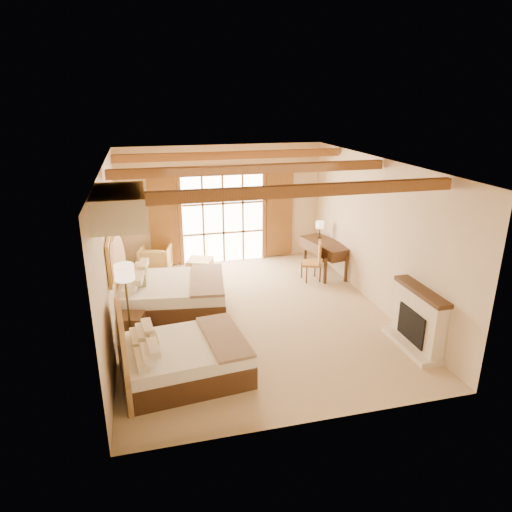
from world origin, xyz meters
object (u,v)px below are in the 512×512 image
object	(u,v)px
bed_near	(175,356)
bed_far	(163,292)
nightstand	(132,328)
armchair	(156,259)
desk	(325,256)

from	to	relation	value
bed_near	bed_far	size ratio (longest dim) A/B	0.86
bed_near	nightstand	world-z (taller)	bed_near
bed_near	nightstand	xyz separation A→B (m)	(-0.70, 1.42, -0.13)
bed_near	armchair	xyz separation A→B (m)	(-0.11, 4.92, -0.04)
bed_near	bed_far	bearing A→B (deg)	85.27
armchair	desk	xyz separation A→B (m)	(4.29, -1.07, 0.09)
bed_near	bed_far	xyz separation A→B (m)	(-0.06, 2.51, 0.06)
armchair	desk	distance (m)	4.42
nightstand	desk	distance (m)	5.45
bed_far	desk	size ratio (longest dim) A/B	1.51
bed_far	nightstand	distance (m)	1.27
nightstand	desk	world-z (taller)	desk
nightstand	bed_far	bearing A→B (deg)	74.47
nightstand	armchair	size ratio (longest dim) A/B	0.68
desk	bed_far	bearing A→B (deg)	-174.97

